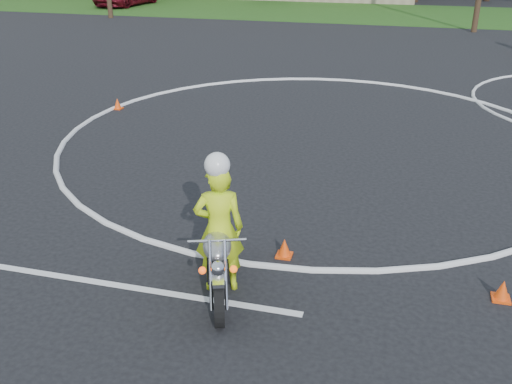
# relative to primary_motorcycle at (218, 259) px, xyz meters

# --- Properties ---
(ground) EXTENTS (120.00, 120.00, 0.00)m
(ground) POSITION_rel_primary_motorcycle_xyz_m (0.22, 3.79, -0.53)
(ground) COLOR black
(ground) RESTS_ON ground
(grass_strip) EXTENTS (120.00, 10.00, 0.02)m
(grass_strip) POSITION_rel_primary_motorcycle_xyz_m (0.22, 30.79, -0.52)
(grass_strip) COLOR #1E4714
(grass_strip) RESTS_ON ground
(course_markings) EXTENTS (19.05, 19.05, 0.12)m
(course_markings) POSITION_rel_primary_motorcycle_xyz_m (2.39, 8.14, -0.52)
(course_markings) COLOR silver
(course_markings) RESTS_ON ground
(primary_motorcycle) EXTENTS (0.91, 2.00, 1.09)m
(primary_motorcycle) POSITION_rel_primary_motorcycle_xyz_m (0.00, 0.00, 0.00)
(primary_motorcycle) COLOR black
(primary_motorcycle) RESTS_ON ground
(rider_primary_grp) EXTENTS (0.78, 0.64, 2.03)m
(rider_primary_grp) POSITION_rel_primary_motorcycle_xyz_m (-0.02, 0.13, 0.45)
(rider_primary_grp) COLOR #D0F219
(rider_primary_grp) RESTS_ON ground
(traffic_cones) EXTENTS (21.15, 10.05, 0.30)m
(traffic_cones) POSITION_rel_primary_motorcycle_xyz_m (4.36, 5.84, -0.40)
(traffic_cones) COLOR #FF4B0D
(traffic_cones) RESTS_ON ground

